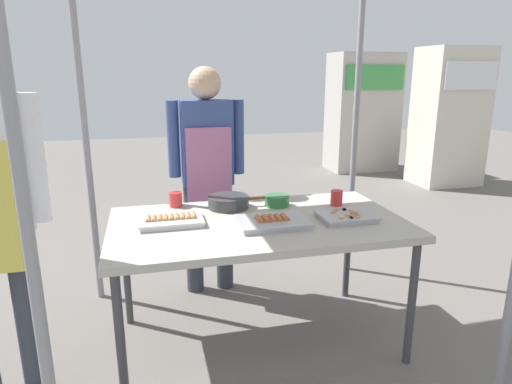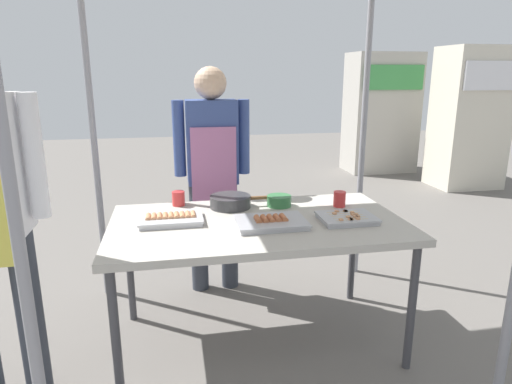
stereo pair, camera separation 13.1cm
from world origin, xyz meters
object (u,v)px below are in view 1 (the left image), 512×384
at_px(cooking_wok, 229,201).
at_px(tray_pork_links, 171,220).
at_px(tray_meat_skewers, 346,217).
at_px(drink_cup_near_edge, 176,200).
at_px(drink_cup_by_wok, 337,198).
at_px(stall_table, 258,230).
at_px(tray_grilled_sausages, 272,222).
at_px(vendor_woman, 207,164).
at_px(neighbor_stall_left, 363,112).
at_px(neighbor_stall_right, 449,117).
at_px(condiment_bowl, 277,200).

bearing_deg(cooking_wok, tray_pork_links, -149.22).
xyz_separation_m(tray_meat_skewers, drink_cup_near_edge, (-0.90, 0.48, 0.03)).
xyz_separation_m(drink_cup_near_edge, drink_cup_by_wok, (0.96, -0.21, 0.00)).
xyz_separation_m(stall_table, drink_cup_by_wok, (0.54, 0.17, 0.10)).
bearing_deg(stall_table, tray_grilled_sausages, -59.21).
xyz_separation_m(cooking_wok, vendor_woman, (-0.06, 0.46, 0.14)).
distance_m(neighbor_stall_left, neighbor_stall_right, 1.39).
distance_m(stall_table, tray_grilled_sausages, 0.13).
relative_size(tray_grilled_sausages, condiment_bowl, 2.51).
height_order(tray_pork_links, condiment_bowl, condiment_bowl).
xyz_separation_m(stall_table, vendor_woman, (-0.17, 0.74, 0.24)).
xyz_separation_m(tray_grilled_sausages, drink_cup_near_edge, (-0.47, 0.47, 0.03)).
relative_size(condiment_bowl, neighbor_stall_right, 0.08).
bearing_deg(cooking_wok, condiment_bowl, -5.72).
bearing_deg(condiment_bowl, drink_cup_by_wok, -12.30).
xyz_separation_m(tray_grilled_sausages, tray_pork_links, (-0.52, 0.16, 0.00)).
relative_size(tray_grilled_sausages, cooking_wok, 0.92).
bearing_deg(tray_grilled_sausages, vendor_woman, 105.44).
distance_m(stall_table, cooking_wok, 0.31).
height_order(tray_pork_links, drink_cup_near_edge, drink_cup_near_edge).
height_order(cooking_wok, vendor_woman, vendor_woman).
xyz_separation_m(tray_pork_links, vendor_woman, (0.29, 0.67, 0.16)).
xyz_separation_m(stall_table, cooking_wok, (-0.11, 0.28, 0.09)).
height_order(tray_meat_skewers, tray_pork_links, tray_pork_links).
relative_size(tray_grilled_sausages, neighbor_stall_right, 0.20).
bearing_deg(tray_pork_links, condiment_bowl, 15.77).
distance_m(tray_grilled_sausages, condiment_bowl, 0.36).
xyz_separation_m(condiment_bowl, neighbor_stall_left, (2.66, 4.11, 0.14)).
bearing_deg(neighbor_stall_right, tray_grilled_sausages, -137.04).
height_order(vendor_woman, neighbor_stall_left, neighbor_stall_left).
bearing_deg(vendor_woman, neighbor_stall_left, -129.76).
height_order(tray_pork_links, neighbor_stall_left, neighbor_stall_left).
distance_m(condiment_bowl, drink_cup_by_wok, 0.37).
bearing_deg(tray_pork_links, neighbor_stall_right, 37.64).
bearing_deg(neighbor_stall_right, neighbor_stall_left, 120.66).
height_order(tray_meat_skewers, condiment_bowl, condiment_bowl).
height_order(condiment_bowl, drink_cup_near_edge, drink_cup_near_edge).
relative_size(tray_meat_skewers, vendor_woman, 0.19).
bearing_deg(neighbor_stall_left, neighbor_stall_right, -59.34).
bearing_deg(condiment_bowl, tray_meat_skewers, -49.66).
distance_m(stall_table, neighbor_stall_right, 4.76).
relative_size(tray_grilled_sausages, vendor_woman, 0.24).
xyz_separation_m(drink_cup_near_edge, neighbor_stall_left, (3.26, 3.98, 0.13)).
relative_size(stall_table, condiment_bowl, 10.82).
xyz_separation_m(drink_cup_by_wok, neighbor_stall_right, (3.01, 2.99, 0.15)).
height_order(stall_table, neighbor_stall_right, neighbor_stall_right).
bearing_deg(drink_cup_by_wok, tray_meat_skewers, -102.63).
relative_size(condiment_bowl, drink_cup_near_edge, 1.68).
bearing_deg(drink_cup_near_edge, condiment_bowl, -12.06).
distance_m(stall_table, tray_pork_links, 0.48).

